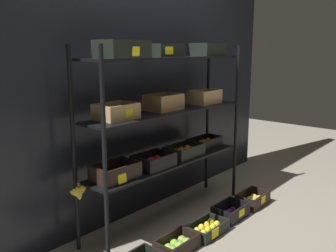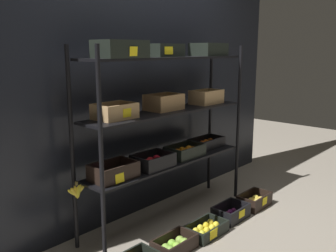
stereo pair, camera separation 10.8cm
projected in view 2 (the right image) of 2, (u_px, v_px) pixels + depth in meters
ground_plane at (168, 218)px, 3.44m from camera, size 10.00×10.00×0.00m
storefront_wall at (138, 65)px, 3.41m from camera, size 4.14×0.12×2.78m
display_rack at (167, 114)px, 3.23m from camera, size 1.87×0.39×1.60m
crate_ground_apple_green at (175, 246)px, 2.87m from camera, size 0.35×0.21×0.12m
crate_ground_lemon at (206, 230)px, 3.12m from camera, size 0.37×0.23×0.10m
crate_ground_plum at (231, 214)px, 3.42m from camera, size 0.33×0.23×0.13m
crate_ground_apple_gold at (254, 201)px, 3.69m from camera, size 0.35×0.22×0.13m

